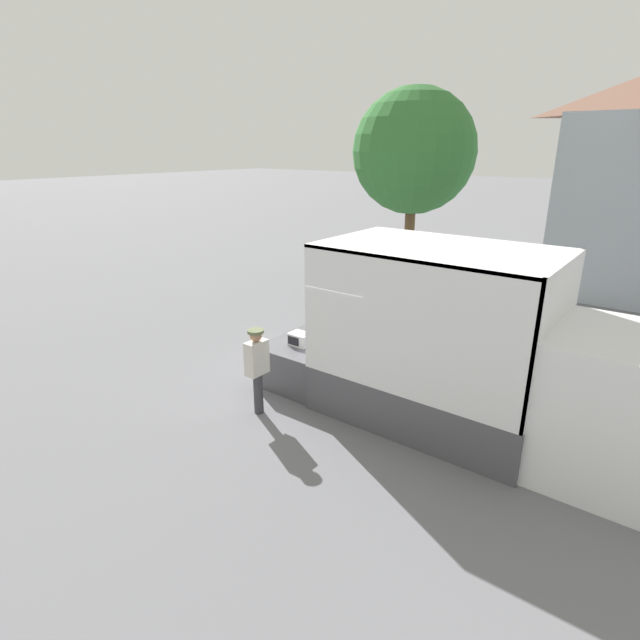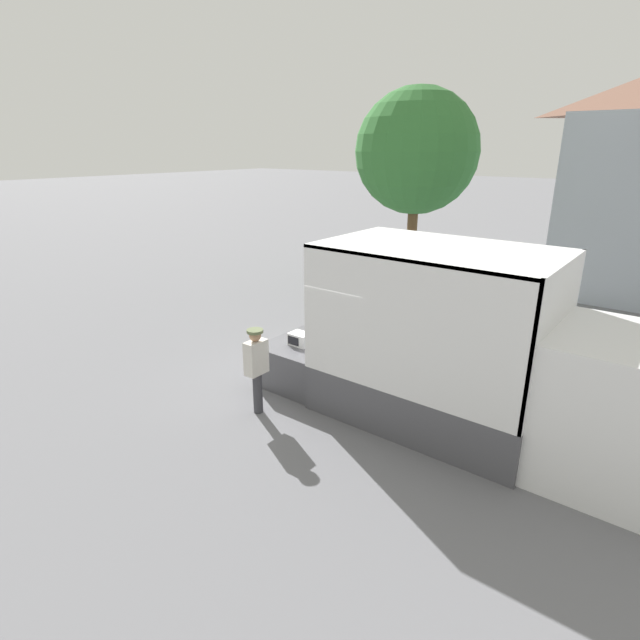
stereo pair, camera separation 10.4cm
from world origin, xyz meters
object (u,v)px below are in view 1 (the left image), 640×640
object	(u,v)px
portable_generator	(332,323)
worker_person	(257,363)
box_truck	(522,392)
microwave	(300,339)
street_tree	(414,152)

from	to	relation	value
portable_generator	worker_person	bearing A→B (deg)	-89.23
box_truck	microwave	distance (m)	4.44
microwave	street_tree	bearing A→B (deg)	103.35
worker_person	street_tree	xyz separation A→B (m)	(-2.22, 10.16, 3.64)
worker_person	street_tree	size ratio (longest dim) A/B	0.25
worker_person	portable_generator	bearing A→B (deg)	90.77
microwave	worker_person	world-z (taller)	worker_person
microwave	portable_generator	xyz separation A→B (m)	(0.12, 0.98, 0.10)
worker_person	street_tree	distance (m)	11.02
microwave	portable_generator	size ratio (longest dim) A/B	0.68
box_truck	portable_generator	xyz separation A→B (m)	(-4.30, 0.52, 0.14)
microwave	portable_generator	distance (m)	0.99
portable_generator	microwave	bearing A→B (deg)	-96.86
street_tree	microwave	bearing A→B (deg)	-76.65
portable_generator	worker_person	xyz separation A→B (m)	(0.03, -2.43, -0.09)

